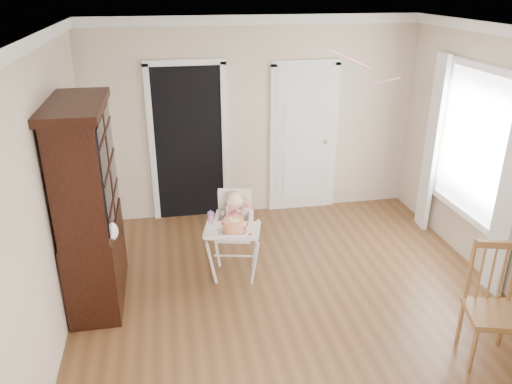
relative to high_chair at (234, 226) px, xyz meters
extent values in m
plane|color=brown|center=(0.53, -0.81, -0.62)|extent=(5.00, 5.00, 0.00)
plane|color=white|center=(0.53, -0.81, 2.08)|extent=(5.00, 5.00, 0.00)
plane|color=beige|center=(0.53, 1.69, 0.73)|extent=(4.50, 0.00, 4.50)
plane|color=beige|center=(-1.72, -0.81, 0.73)|extent=(0.00, 5.00, 5.00)
cube|color=black|center=(-0.37, 1.67, 0.43)|extent=(0.90, 0.03, 2.10)
cube|color=white|center=(-0.86, 1.67, 0.43)|extent=(0.08, 0.05, 2.18)
cube|color=white|center=(0.12, 1.67, 0.43)|extent=(0.08, 0.05, 2.18)
cube|color=white|center=(-0.37, 1.67, 1.52)|extent=(1.06, 0.05, 0.08)
cube|color=white|center=(1.23, 1.66, 0.40)|extent=(0.80, 0.05, 2.05)
cube|color=white|center=(0.79, 1.67, 0.40)|extent=(0.08, 0.05, 2.13)
cube|color=white|center=(1.67, 1.67, 0.40)|extent=(0.08, 0.05, 2.13)
sphere|color=gold|center=(1.55, 1.63, 0.38)|extent=(0.06, 0.06, 0.06)
cube|color=white|center=(2.76, -0.01, 0.78)|extent=(0.02, 1.20, 1.60)
cube|color=white|center=(2.74, -0.01, 1.62)|extent=(0.06, 1.36, 0.08)
cube|color=white|center=(2.68, -0.79, 0.53)|extent=(0.08, 0.28, 2.30)
cube|color=white|center=(2.68, 0.77, 0.53)|extent=(0.08, 0.28, 2.30)
cylinder|color=white|center=(-0.27, -0.15, -0.35)|extent=(0.14, 0.10, 0.58)
cylinder|color=white|center=(0.18, -0.26, -0.35)|extent=(0.10, 0.14, 0.58)
cylinder|color=white|center=(-0.18, 0.27, -0.35)|extent=(0.10, 0.14, 0.58)
cylinder|color=white|center=(0.28, 0.16, -0.35)|extent=(0.14, 0.10, 0.58)
cylinder|color=white|center=(-0.01, -0.04, -0.35)|extent=(0.44, 0.12, 0.02)
cube|color=white|center=(0.00, 0.01, -0.09)|extent=(0.44, 0.42, 0.08)
cube|color=white|center=(-0.18, 0.05, 0.03)|extent=(0.11, 0.33, 0.18)
cube|color=white|center=(0.18, -0.04, 0.03)|extent=(0.11, 0.33, 0.18)
cube|color=white|center=(0.04, 0.17, 0.15)|extent=(0.37, 0.14, 0.43)
cube|color=white|center=(-0.05, -0.22, 0.07)|extent=(0.62, 0.50, 0.03)
cube|color=white|center=(-0.09, -0.41, 0.08)|extent=(0.54, 0.15, 0.04)
ellipsoid|color=beige|center=(0.01, 0.03, 0.06)|extent=(0.25, 0.22, 0.27)
sphere|color=beige|center=(0.01, 0.03, 0.28)|extent=(0.23, 0.23, 0.19)
sphere|color=red|center=(-0.01, -0.02, 0.12)|extent=(0.14, 0.14, 0.14)
sphere|color=red|center=(-0.03, -0.04, 0.24)|extent=(0.07, 0.07, 0.07)
sphere|color=red|center=(0.14, -0.08, 0.28)|extent=(0.06, 0.06, 0.06)
cylinder|color=silver|center=(-0.04, -0.26, 0.08)|extent=(0.28, 0.28, 0.01)
cylinder|color=red|center=(-0.04, -0.26, 0.15)|extent=(0.22, 0.22, 0.12)
cylinder|color=#F2E08C|center=(-0.03, -0.29, 0.20)|extent=(0.10, 0.10, 0.02)
cylinder|color=pink|center=(-0.25, -0.04, 0.13)|extent=(0.06, 0.06, 0.10)
cylinder|color=#9663AE|center=(-0.25, -0.04, 0.19)|extent=(0.07, 0.07, 0.03)
cone|color=#9663AE|center=(-0.25, -0.04, 0.23)|extent=(0.02, 0.02, 0.04)
cube|color=black|center=(-1.46, -0.14, -0.19)|extent=(0.48, 1.16, 0.87)
cube|color=black|center=(-1.46, -0.14, 0.83)|extent=(0.45, 1.16, 1.16)
cube|color=black|center=(-1.22, -0.43, 0.83)|extent=(0.02, 0.50, 1.02)
cube|color=black|center=(-1.22, 0.15, 0.83)|extent=(0.02, 0.50, 1.02)
cube|color=black|center=(-1.46, -0.14, 1.43)|extent=(0.52, 1.24, 0.08)
ellipsoid|color=white|center=(-1.26, -0.48, 0.30)|extent=(0.19, 0.16, 0.21)
cube|color=brown|center=(1.99, -1.75, -0.15)|extent=(0.54, 0.54, 0.05)
cylinder|color=brown|center=(1.76, -1.88, -0.39)|extent=(0.04, 0.04, 0.47)
cylinder|color=brown|center=(1.86, -1.52, -0.39)|extent=(0.04, 0.04, 0.47)
cylinder|color=brown|center=(2.22, -1.62, -0.39)|extent=(0.04, 0.04, 0.47)
cylinder|color=brown|center=(1.86, -1.51, 0.15)|extent=(0.04, 0.04, 0.60)
cube|color=brown|center=(2.04, -1.56, 0.42)|extent=(0.39, 0.15, 0.06)
camera|label=1|loc=(-0.65, -4.83, 2.48)|focal=35.00mm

